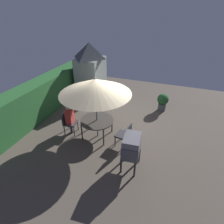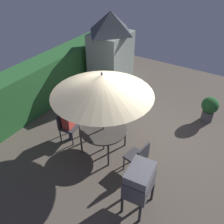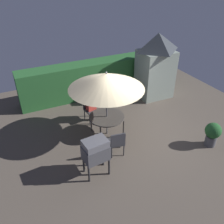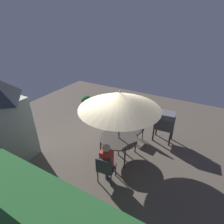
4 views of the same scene
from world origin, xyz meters
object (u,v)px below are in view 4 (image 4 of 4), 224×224
(patio_table, at_px, (119,139))
(chair_near_shed, at_px, (106,168))
(bbq_grill, at_px, (165,121))
(patio_umbrella, at_px, (120,100))
(chair_far_side, at_px, (137,128))
(garden_shed, at_px, (1,119))
(potted_plant_by_shed, at_px, (87,103))
(person_in_red, at_px, (107,158))

(patio_table, relative_size, chair_near_shed, 1.38)
(bbq_grill, bearing_deg, patio_umbrella, 55.98)
(chair_far_side, bearing_deg, garden_shed, 40.96)
(potted_plant_by_shed, bearing_deg, garden_shed, 85.23)
(patio_table, bearing_deg, chair_far_side, -99.48)
(patio_umbrella, distance_m, chair_near_shed, 1.95)
(garden_shed, bearing_deg, bbq_grill, -141.61)
(patio_table, distance_m, potted_plant_by_shed, 3.57)
(patio_table, height_order, patio_umbrella, patio_umbrella)
(bbq_grill, xyz_separation_m, person_in_red, (0.92, 2.68, -0.06))
(chair_far_side, relative_size, person_in_red, 0.71)
(patio_table, xyz_separation_m, bbq_grill, (-1.09, -1.61, 0.17))
(chair_near_shed, xyz_separation_m, chair_far_side, (-0.01, -2.31, 0.00))
(patio_umbrella, height_order, potted_plant_by_shed, patio_umbrella)
(potted_plant_by_shed, distance_m, person_in_red, 4.41)
(garden_shed, bearing_deg, potted_plant_by_shed, -94.77)
(patio_table, relative_size, potted_plant_by_shed, 1.44)
(chair_near_shed, distance_m, person_in_red, 0.28)
(chair_near_shed, bearing_deg, patio_umbrella, -81.02)
(bbq_grill, relative_size, person_in_red, 0.95)
(patio_table, bearing_deg, patio_umbrella, 90.00)
(garden_shed, distance_m, person_in_red, 3.51)
(patio_table, bearing_deg, potted_plant_by_shed, -36.29)
(garden_shed, relative_size, potted_plant_by_shed, 3.32)
(person_in_red, bearing_deg, garden_shed, 12.01)
(patio_table, distance_m, person_in_red, 1.09)
(patio_table, bearing_deg, bbq_grill, -124.02)
(patio_umbrella, xyz_separation_m, chair_near_shed, (-0.18, 1.15, -1.56))
(garden_shed, bearing_deg, patio_table, -150.81)
(person_in_red, bearing_deg, potted_plant_by_shed, -46.27)
(garden_shed, height_order, potted_plant_by_shed, garden_shed)
(patio_table, height_order, person_in_red, person_in_red)
(patio_umbrella, bearing_deg, person_in_red, 98.98)
(bbq_grill, xyz_separation_m, chair_near_shed, (0.90, 2.76, -0.33))
(chair_near_shed, bearing_deg, patio_table, -81.02)
(garden_shed, bearing_deg, person_in_red, -167.99)
(patio_umbrella, relative_size, person_in_red, 1.97)
(patio_table, xyz_separation_m, patio_umbrella, (0.00, 0.00, 1.40))
(chair_near_shed, relative_size, person_in_red, 0.71)
(potted_plant_by_shed, bearing_deg, chair_near_shed, 133.11)
(patio_table, xyz_separation_m, potted_plant_by_shed, (2.87, -2.11, -0.18))
(bbq_grill, height_order, chair_far_side, bbq_grill)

